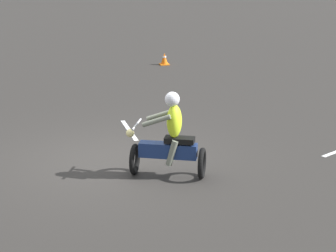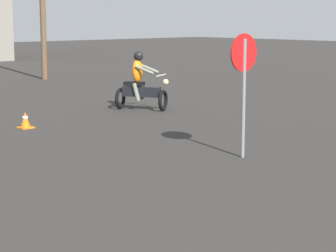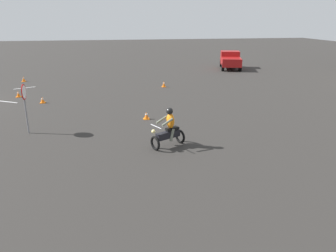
% 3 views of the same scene
% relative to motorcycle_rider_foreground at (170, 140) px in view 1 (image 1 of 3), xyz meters
% --- Properties ---
extents(ground_plane, '(120.00, 120.00, 0.00)m').
position_rel_motorcycle_rider_foreground_xyz_m(ground_plane, '(1.13, 0.93, -0.73)').
color(ground_plane, '#2D2B28').
extents(motorcycle_rider_foreground, '(1.11, 1.54, 1.66)m').
position_rel_motorcycle_rider_foreground_xyz_m(motorcycle_rider_foreground, '(0.00, 0.00, 0.00)').
color(motorcycle_rider_foreground, black).
rests_on(motorcycle_rider_foreground, ground).
extents(traffic_cone_far_center, '(0.32, 0.32, 0.41)m').
position_rel_motorcycle_rider_foreground_xyz_m(traffic_cone_far_center, '(10.32, -2.16, -0.53)').
color(traffic_cone_far_center, orange).
rests_on(traffic_cone_far_center, ground).
extents(lane_stripe_e, '(1.62, 0.16, 0.01)m').
position_rel_motorcycle_rider_foreground_xyz_m(lane_stripe_e, '(3.08, 0.27, -0.72)').
color(lane_stripe_e, silver).
rests_on(lane_stripe_e, ground).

